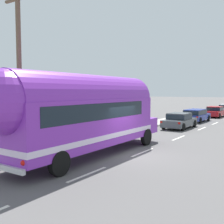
% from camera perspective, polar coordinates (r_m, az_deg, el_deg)
% --- Properties ---
extents(ground_plane, '(300.00, 300.00, 0.00)m').
position_cam_1_polar(ground_plane, '(14.13, 4.61, -9.10)').
color(ground_plane, '#565454').
extents(lane_markings, '(3.98, 80.00, 0.01)m').
position_cam_1_polar(lane_markings, '(26.70, 12.96, -2.83)').
color(lane_markings, silver).
rests_on(lane_markings, ground).
extents(sidewalk_slab, '(2.10, 90.00, 0.15)m').
position_cam_1_polar(sidewalk_slab, '(25.07, 6.00, -3.04)').
color(sidewalk_slab, '#ADA89E').
rests_on(sidewalk_slab, ground).
extents(utility_pole, '(1.80, 0.24, 8.50)m').
position_cam_1_polar(utility_pole, '(14.23, -18.81, 8.72)').
color(utility_pole, brown).
rests_on(utility_pole, ground).
extents(painted_bus, '(2.62, 11.93, 4.12)m').
position_cam_1_polar(painted_bus, '(13.40, -6.33, 0.13)').
color(painted_bus, purple).
rests_on(painted_bus, ground).
extents(car_lead, '(1.99, 4.42, 1.37)m').
position_cam_1_polar(car_lead, '(25.06, 13.90, -1.64)').
color(car_lead, '#474C51').
rests_on(car_lead, ground).
extents(car_second, '(1.99, 4.45, 1.37)m').
position_cam_1_polar(car_second, '(30.80, 17.13, -0.52)').
color(car_second, navy).
rests_on(car_second, ground).
extents(car_third, '(1.93, 4.58, 1.37)m').
position_cam_1_polar(car_third, '(37.48, 20.74, 0.15)').
color(car_third, '#A5191E').
rests_on(car_third, ground).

